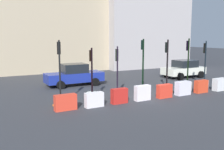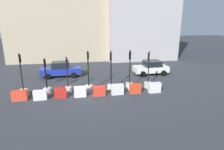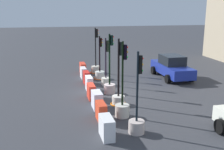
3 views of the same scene
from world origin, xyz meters
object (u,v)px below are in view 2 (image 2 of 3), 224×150
Objects in this scene: construction_barrier_3 at (80,92)px; car_blue_estate at (61,70)px; traffic_light_3 at (89,85)px; construction_barrier_1 at (40,95)px; traffic_light_6 at (148,82)px; traffic_light_5 at (129,83)px; traffic_light_0 at (24,90)px; construction_barrier_2 at (60,93)px; traffic_light_4 at (111,84)px; traffic_light_2 at (68,86)px; construction_barrier_4 at (99,91)px; car_white_van at (151,67)px; traffic_light_1 at (47,89)px; construction_barrier_0 at (19,96)px; construction_barrier_5 at (117,89)px; construction_barrier_7 at (155,88)px; construction_barrier_6 at (135,89)px.

car_blue_estate reaches higher than construction_barrier_3.
construction_barrier_1 is (-3.98, -1.23, -0.22)m from traffic_light_3.
traffic_light_3 is 1.05× the size of traffic_light_6.
traffic_light_5 reaches higher than construction_barrier_3.
traffic_light_0 is 5.51m from traffic_light_3.
traffic_light_4 is at bearing 16.01° from construction_barrier_2.
construction_barrier_4 is (2.63, -1.35, -0.15)m from traffic_light_2.
car_white_van is at bearing 29.63° from construction_barrier_2.
car_blue_estate is (2.67, 5.38, 0.31)m from traffic_light_0.
traffic_light_5 reaches higher than traffic_light_3.
traffic_light_6 is at bearing 11.03° from construction_barrier_3.
traffic_light_0 reaches higher than car_white_van.
construction_barrier_0 is at bearing -151.07° from traffic_light_1.
traffic_light_1 is at bearing 164.64° from construction_barrier_4.
traffic_light_2 is 3.87m from traffic_light_4.
construction_barrier_5 is at bearing -132.71° from car_white_van.
traffic_light_6 is 9.65m from construction_barrier_1.
traffic_light_2 is 4.41m from construction_barrier_5.
traffic_light_4 is 3.43× the size of construction_barrier_5.
traffic_light_4 is 3.45× the size of construction_barrier_1.
traffic_light_6 reaches higher than construction_barrier_5.
traffic_light_0 is 3.54× the size of construction_barrier_4.
construction_barrier_3 is (-2.84, -1.27, -0.11)m from traffic_light_4.
traffic_light_0 reaches higher than construction_barrier_7.
construction_barrier_4 is 0.97× the size of construction_barrier_5.
car_white_van is (10.00, 5.69, 0.37)m from construction_barrier_2.
traffic_light_2 is 3.06× the size of construction_barrier_5.
construction_barrier_4 is at bearing -1.11° from construction_barrier_0.
construction_barrier_2 is 0.95× the size of construction_barrier_4.
construction_barrier_3 is at bearing -51.02° from traffic_light_2.
construction_barrier_6 is (1.59, -0.04, -0.02)m from construction_barrier_5.
traffic_light_2 is 3.08× the size of construction_barrier_1.
traffic_light_0 reaches higher than construction_barrier_0.
traffic_light_0 is 9.26m from traffic_light_5.
construction_barrier_7 is (0.16, -1.31, -0.13)m from traffic_light_6.
traffic_light_5 is at bearing -0.23° from traffic_light_0.
construction_barrier_5 is at bearing -0.12° from construction_barrier_0.
traffic_light_3 reaches higher than car_blue_estate.
construction_barrier_6 is at bearing -0.07° from construction_barrier_2.
traffic_light_5 is 9.36m from construction_barrier_0.
traffic_light_6 is at bearing 0.69° from traffic_light_0.
construction_barrier_7 is at bearing -12.20° from traffic_light_3.
traffic_light_2 is at bearing -154.96° from car_white_van.
construction_barrier_7 is at bearing -7.33° from traffic_light_1.
traffic_light_3 is 4.17m from construction_barrier_6.
traffic_light_5 is 8.53m from car_blue_estate.
construction_barrier_7 is at bearing -10.05° from traffic_light_2.
car_white_van is (3.63, 5.70, 0.38)m from construction_barrier_6.
construction_barrier_0 is 7.96m from construction_barrier_5.
car_white_van is 0.90× the size of car_blue_estate.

